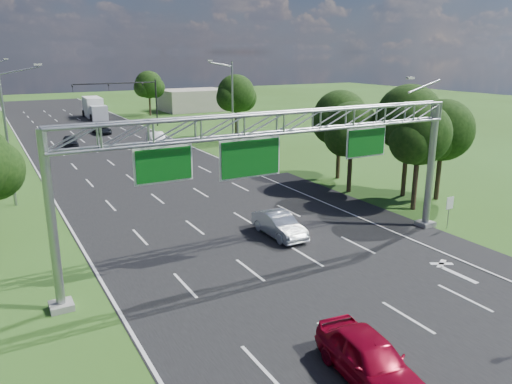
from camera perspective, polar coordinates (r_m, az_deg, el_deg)
ground at (r=43.03m, az=-10.38°, el=0.70°), size 220.00×220.00×0.00m
road at (r=43.03m, az=-10.38°, el=0.70°), size 18.00×180.00×0.02m
road_flare at (r=34.87m, az=14.89°, el=-3.14°), size 3.00×30.00×0.02m
sign_gantry at (r=25.68m, az=2.93°, el=6.60°), size 23.50×1.00×9.56m
regulatory_sign at (r=34.06m, az=21.25°, el=-1.49°), size 0.60×0.08×2.10m
traffic_signal at (r=77.50m, az=-13.89°, el=10.97°), size 12.21×0.24×7.00m
streetlight_l_near at (r=39.89m, az=-26.39°, el=6.34°), size 2.97×0.22×10.16m
streetlight_r_mid at (r=55.45m, az=-2.89°, el=10.12°), size 2.97×0.22×10.16m
tree_cluster_right at (r=40.43m, az=15.08°, el=7.15°), size 9.91×14.60×8.68m
tree_verge_rd at (r=64.74m, az=-2.25°, el=10.98°), size 5.76×4.80×8.28m
tree_verge_re at (r=91.84m, az=-12.11°, el=11.77°), size 5.76×4.80×7.84m
building_right at (r=99.14m, az=-7.14°, el=10.40°), size 12.00×9.00×4.00m
red_coupe at (r=18.39m, az=12.89°, el=-18.10°), size 2.52×5.09×1.67m
silver_sedan at (r=30.72m, az=2.64°, el=-3.75°), size 1.56×4.43×1.46m
car_queue_b at (r=72.75m, az=-17.22°, el=6.81°), size 2.04×4.28×1.18m
car_queue_c at (r=63.76m, az=-20.45°, el=5.45°), size 1.99×4.19×1.38m
car_queue_d at (r=61.63m, az=-11.30°, el=5.93°), size 2.27×5.12×1.63m
box_truck at (r=90.95m, az=-18.01°, el=9.08°), size 3.00×9.29×3.47m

